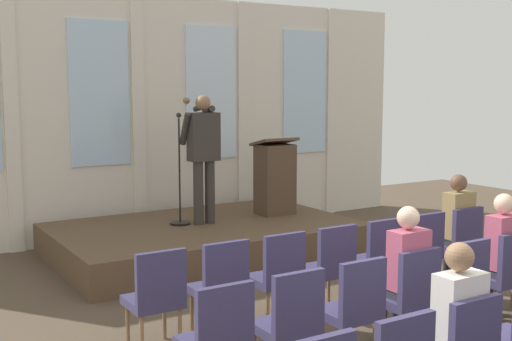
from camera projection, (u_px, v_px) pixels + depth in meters
rear_partition at (159, 115)px, 10.41m from camera, size 9.37×0.14×3.73m
stage_platform at (204, 239)px, 9.28m from camera, size 4.07×2.56×0.43m
speaker at (203, 149)px, 9.15m from camera, size 0.51×0.69×1.79m
mic_stand at (180, 201)px, 9.18m from camera, size 0.28×0.28×1.55m
lectern at (275, 177)px, 9.92m from camera, size 0.60×0.48×1.16m
chair_r0_c0 at (156, 294)px, 5.81m from camera, size 0.46×0.44×0.94m
chair_r0_c1 at (221, 282)px, 6.15m from camera, size 0.46×0.44×0.94m
chair_r0_c2 at (278, 272)px, 6.48m from camera, size 0.46×0.44×0.94m
chair_r0_c3 at (330, 263)px, 6.82m from camera, size 0.46×0.44×0.94m
chair_r0_c4 at (377, 255)px, 7.15m from camera, size 0.46×0.44×0.94m
chair_r0_c5 at (420, 247)px, 7.48m from camera, size 0.46×0.44×0.94m
chair_r0_c6 at (460, 240)px, 7.82m from camera, size 0.46×0.44×0.94m
audience_r0_c6 at (455, 223)px, 7.86m from camera, size 0.36×0.39×1.32m
chair_r1_c0 at (218, 335)px, 4.85m from camera, size 0.46×0.44×0.94m
chair_r1_c1 at (290, 319)px, 5.18m from camera, size 0.46×0.44×0.94m
chair_r1_c2 at (354, 305)px, 5.52m from camera, size 0.46×0.44×0.94m
chair_r1_c3 at (410, 292)px, 5.85m from camera, size 0.46×0.44×0.94m
audience_r1_c3 at (404, 269)px, 5.90m from camera, size 0.36×0.39×1.30m
chair_r1_c4 at (460, 281)px, 6.18m from camera, size 0.46×0.44×0.94m
chair_r1_c5 at (505, 271)px, 6.52m from camera, size 0.46×0.44×0.94m
audience_r1_c5 at (499, 251)px, 6.56m from camera, size 0.36×0.39×1.30m
audience_r2_c2 at (453, 322)px, 4.60m from camera, size 0.36×0.39×1.29m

